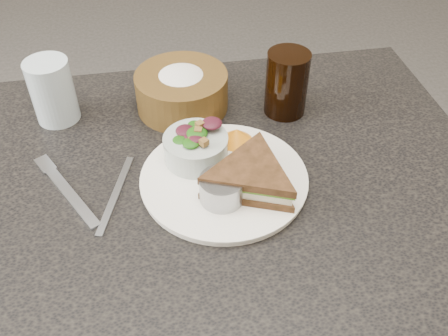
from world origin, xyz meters
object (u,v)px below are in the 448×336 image
salad_bowl (196,144)px  dressing_ramekin (222,189)px  dining_table (197,305)px  sandwich (251,177)px  bread_basket (182,85)px  water_glass (52,91)px  cola_glass (287,80)px  dinner_plate (224,179)px

salad_bowl → dressing_ramekin: size_ratio=1.55×
dressing_ramekin → dining_table: bearing=125.9°
sandwich → bread_basket: (-0.08, 0.25, 0.01)m
salad_bowl → water_glass: (-0.24, 0.17, 0.02)m
dining_table → bread_basket: bearing=86.5°
dining_table → dressing_ramekin: dressing_ramekin is taller
salad_bowl → water_glass: water_glass is taller
dining_table → water_glass: 0.53m
sandwich → water_glass: bearing=162.4°
sandwich → cola_glass: cola_glass is taller
dinner_plate → dressing_ramekin: size_ratio=3.88×
dining_table → cola_glass: bearing=38.2°
salad_bowl → dressing_ramekin: salad_bowl is taller
dining_table → dinner_plate: bearing=-13.8°
dressing_ramekin → dinner_plate: bearing=76.4°
sandwich → salad_bowl: (-0.07, 0.08, 0.01)m
salad_bowl → dressing_ramekin: 0.10m
dining_table → cola_glass: cola_glass is taller
dining_table → salad_bowl: 0.42m
salad_bowl → dressing_ramekin: bearing=-74.9°
salad_bowl → sandwich: bearing=-47.7°
dining_table → cola_glass: 0.51m
dinner_plate → bread_basket: (-0.04, 0.22, 0.04)m
water_glass → dressing_ramekin: bearing=-45.6°
bread_basket → dining_table: bearing=-93.5°
salad_bowl → cola_glass: size_ratio=0.79×
salad_bowl → water_glass: 0.29m
dinner_plate → sandwich: sandwich is taller
cola_glass → water_glass: cola_glass is taller
dining_table → water_glass: size_ratio=8.50×
sandwich → cola_glass: 0.23m
dinner_plate → dining_table: bearing=166.2°
dinner_plate → sandwich: size_ratio=1.57×
sandwich → water_glass: water_glass is taller
dining_table → water_glass: bearing=136.5°
water_glass → bread_basket: bearing=-1.3°
sandwich → dinner_plate: bearing=161.1°
sandwich → salad_bowl: salad_bowl is taller
salad_bowl → bread_basket: bread_basket is taller
water_glass → sandwich: bearing=-39.1°
salad_bowl → bread_basket: 0.16m
dining_table → cola_glass: size_ratio=7.51×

